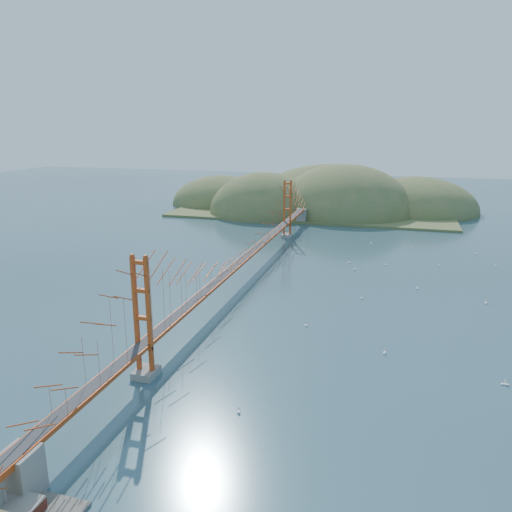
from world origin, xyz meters
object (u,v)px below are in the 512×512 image
(sailboat_0, at_px, (384,352))
(fort, at_px, (8,509))
(sailboat_1, at_px, (349,262))
(bridge, at_px, (243,234))
(sailboat_2, at_px, (505,383))

(sailboat_0, bearing_deg, fort, -125.81)
(sailboat_1, xyz_separation_m, sailboat_0, (6.92, -33.20, 0.00))
(fort, bearing_deg, bridge, 90.48)
(sailboat_1, bearing_deg, fort, -102.57)
(fort, relative_size, sailboat_2, 5.02)
(fort, xyz_separation_m, sailboat_2, (31.37, 25.20, -0.51))
(bridge, relative_size, sailboat_2, 128.05)
(sailboat_0, bearing_deg, sailboat_1, 101.77)
(sailboat_0, bearing_deg, sailboat_2, -18.35)
(sailboat_1, bearing_deg, bridge, -135.55)
(fort, bearing_deg, sailboat_0, 54.19)
(fort, height_order, sailboat_0, fort)
(fort, distance_m, sailboat_1, 63.45)
(sailboat_1, height_order, sailboat_0, sailboat_0)
(bridge, height_order, sailboat_0, bridge)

